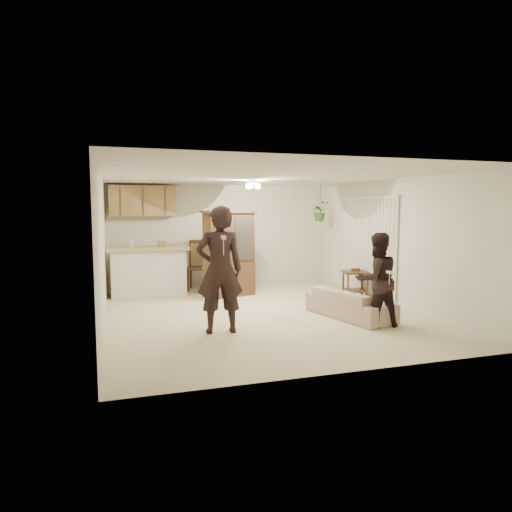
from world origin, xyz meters
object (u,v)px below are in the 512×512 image
object	(u,v)px
adult	(220,275)
chair_bar	(126,281)
china_hutch	(229,254)
chair_hutch_right	(232,275)
sofa	(350,297)
child	(377,286)
chair_hutch_left	(198,276)
side_table	(355,284)

from	to	relation	value
adult	chair_bar	xyz separation A→B (m)	(-1.32, 3.83, -0.61)
china_hutch	chair_hutch_right	distance (m)	1.42
sofa	child	bearing A→B (deg)	175.34
chair_bar	china_hutch	bearing A→B (deg)	-7.20
child	chair_bar	bearing A→B (deg)	-47.05
child	china_hutch	world-z (taller)	china_hutch
chair_hutch_left	chair_hutch_right	bearing A→B (deg)	33.40
side_table	child	bearing A→B (deg)	-111.73
china_hutch	chair_hutch_right	bearing A→B (deg)	56.35
sofa	chair_bar	world-z (taller)	chair_bar
child	chair_hutch_left	xyz separation A→B (m)	(-2.17, 4.22, -0.35)
china_hutch	chair_bar	size ratio (longest dim) A/B	1.80
sofa	chair_bar	distance (m)	5.14
sofa	chair_bar	xyz separation A→B (m)	(-3.73, 3.54, -0.07)
sofa	child	world-z (taller)	child
adult	chair_hutch_left	world-z (taller)	adult
side_table	chair_hutch_left	xyz separation A→B (m)	(-3.08, 1.93, 0.03)
chair_bar	side_table	bearing A→B (deg)	-5.46
sofa	chair_hutch_left	xyz separation A→B (m)	(-2.06, 3.54, -0.04)
child	chair_hutch_left	world-z (taller)	child
chair_hutch_left	china_hutch	bearing A→B (deg)	-44.50
side_table	chair_hutch_left	size ratio (longest dim) A/B	0.54
chair_bar	chair_hutch_right	distance (m)	2.55
chair_bar	chair_hutch_left	size ratio (longest dim) A/B	0.89
china_hutch	side_table	distance (m)	2.82
child	chair_hutch_right	world-z (taller)	child
side_table	chair_hutch_left	distance (m)	3.63
sofa	adult	distance (m)	2.48
adult	child	bearing A→B (deg)	176.37
chair_hutch_right	sofa	bearing A→B (deg)	108.37
side_table	sofa	bearing A→B (deg)	-122.26
sofa	chair_hutch_left	distance (m)	4.10
china_hutch	side_table	bearing A→B (deg)	-37.70
chair_bar	adult	bearing A→B (deg)	-54.23
adult	chair_hutch_right	xyz separation A→B (m)	(1.22, 4.07, -0.61)
sofa	adult	xyz separation A→B (m)	(-2.41, -0.28, 0.53)
chair_hutch_left	chair_bar	bearing A→B (deg)	-162.59
adult	child	size ratio (longest dim) A/B	1.33
side_table	chair_hutch_left	bearing A→B (deg)	147.87
child	chair_hutch_left	distance (m)	4.76
sofa	chair_hutch_right	world-z (taller)	chair_hutch_right
china_hutch	chair_hutch_left	bearing A→B (deg)	100.98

